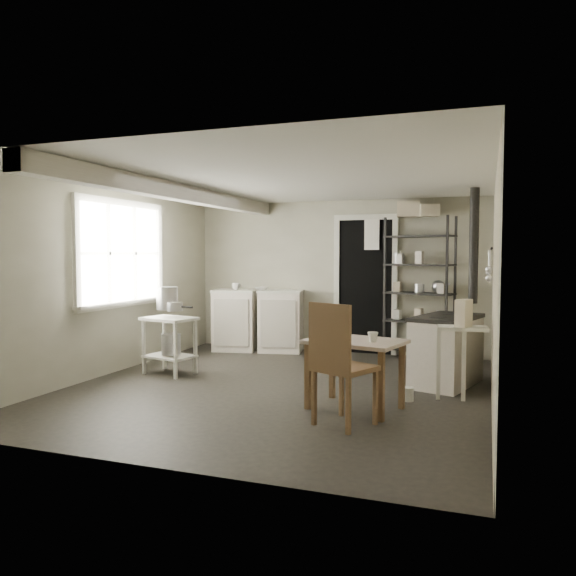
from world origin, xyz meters
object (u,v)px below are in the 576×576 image
(base_cabinets, at_px, (259,321))
(flour_sack, at_px, (433,347))
(work_table, at_px, (355,370))
(stove, at_px, (446,346))
(stockpot, at_px, (167,298))
(shelf_rack, at_px, (419,292))
(chair, at_px, (345,370))
(prep_table, at_px, (170,342))

(base_cabinets, bearing_deg, flour_sack, -16.52)
(work_table, bearing_deg, stove, 60.51)
(stockpot, relative_size, flour_sack, 0.64)
(shelf_rack, bearing_deg, base_cabinets, -161.14)
(base_cabinets, height_order, chair, chair)
(shelf_rack, relative_size, work_table, 2.28)
(base_cabinets, relative_size, work_table, 1.62)
(prep_table, bearing_deg, work_table, -17.01)
(flour_sack, bearing_deg, shelf_rack, 122.63)
(base_cabinets, height_order, flour_sack, base_cabinets)
(prep_table, distance_m, stove, 3.33)
(stockpot, xyz_separation_m, chair, (2.63, -1.37, -0.45))
(stockpot, xyz_separation_m, shelf_rack, (2.86, 2.03, 0.01))
(work_table, height_order, flour_sack, work_table)
(shelf_rack, bearing_deg, chair, -78.09)
(stove, distance_m, work_table, 1.54)
(base_cabinets, xyz_separation_m, work_table, (2.15, -2.74, -0.08))
(work_table, bearing_deg, base_cabinets, 128.14)
(shelf_rack, xyz_separation_m, stove, (0.49, -1.53, -0.51))
(prep_table, relative_size, shelf_rack, 0.35)
(base_cabinets, height_order, work_table, base_cabinets)
(stove, bearing_deg, flour_sack, 118.66)
(prep_table, xyz_separation_m, stockpot, (-0.07, 0.07, 0.54))
(stove, height_order, chair, chair)
(work_table, distance_m, flour_sack, 2.55)
(shelf_rack, height_order, chair, shelf_rack)
(base_cabinets, bearing_deg, chair, -67.41)
(base_cabinets, distance_m, flour_sack, 2.68)
(base_cabinets, distance_m, shelf_rack, 2.47)
(stockpot, distance_m, flour_sack, 3.58)
(shelf_rack, height_order, stove, shelf_rack)
(base_cabinets, height_order, stove, base_cabinets)
(work_table, relative_size, flour_sack, 1.97)
(stockpot, distance_m, work_table, 2.78)
(shelf_rack, bearing_deg, work_table, -79.44)
(chair, bearing_deg, stockpot, 177.20)
(prep_table, xyz_separation_m, flour_sack, (3.04, 1.72, -0.16))
(prep_table, bearing_deg, stockpot, 135.89)
(prep_table, xyz_separation_m, work_table, (2.53, -0.77, -0.02))
(chair, bearing_deg, prep_table, 177.74)
(base_cabinets, relative_size, flour_sack, 3.19)
(stockpot, height_order, base_cabinets, stockpot)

